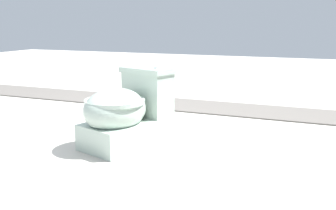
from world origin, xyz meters
The scene contains 3 objects.
ground_plane centered at (0.00, 0.00, 0.00)m, with size 14.00×14.00×0.00m, color #B7B2A8.
gravel_strip centered at (-1.32, 0.50, 0.01)m, with size 0.56×8.00×0.01m, color #605B56.
toilet centered at (0.01, -0.16, 0.22)m, with size 0.71×0.55×0.52m.
Camera 1 is at (2.26, 1.06, 0.82)m, focal length 42.00 mm.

